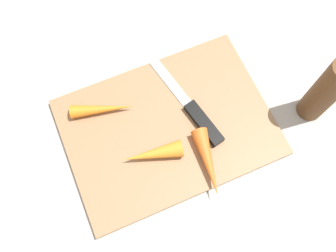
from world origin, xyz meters
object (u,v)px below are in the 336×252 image
Objects in this scene: cutting_board at (168,127)px; pepper_grinder at (326,91)px; carrot_medium at (102,109)px; carrot_longest at (208,162)px; knife at (199,118)px; carrot_shortest at (153,154)px.

pepper_grinder is at bearing -15.17° from cutting_board.
pepper_grinder is (0.35, -0.14, 0.05)m from carrot_medium.
cutting_board is at bearing -18.97° from carrot_medium.
carrot_longest is 0.74× the size of pepper_grinder.
knife is 0.08m from carrot_longest.
cutting_board is 3.25× the size of carrot_medium.
carrot_medium is at bearing 158.19° from pepper_grinder.
pepper_grinder is (0.30, -0.03, 0.05)m from carrot_shortest.
pepper_grinder reaches higher than cutting_board.
knife is 0.21m from pepper_grinder.
carrot_medium is at bearing 143.50° from cutting_board.
carrot_longest reaches higher than knife.
carrot_medium is at bearing -54.32° from carrot_shortest.
cutting_board is 0.12m from carrot_medium.
carrot_medium is at bearing -131.93° from carrot_longest.
carrot_medium is 0.71× the size of pepper_grinder.
carrot_medium is 0.96× the size of carrot_longest.
knife is 1.74× the size of carrot_longest.
pepper_grinder is at bearing -173.99° from carrot_shortest.
knife is at bearing -10.23° from carrot_medium.
pepper_grinder reaches higher than carrot_medium.
knife is at bearing 163.18° from pepper_grinder.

